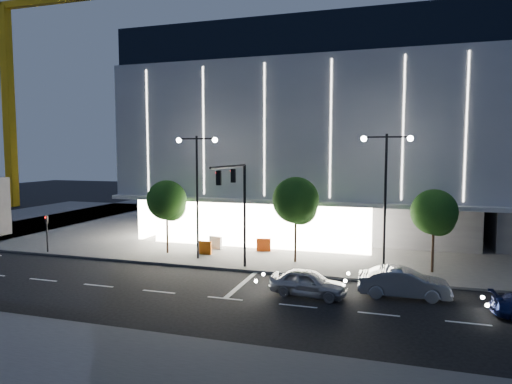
{
  "coord_description": "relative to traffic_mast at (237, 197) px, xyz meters",
  "views": [
    {
      "loc": [
        10.68,
        -23.86,
        7.9
      ],
      "look_at": [
        1.06,
        7.17,
        5.0
      ],
      "focal_mm": 32.0,
      "sensor_mm": 36.0,
      "label": 1
    }
  ],
  "objects": [
    {
      "name": "ground",
      "position": [
        -1.0,
        -3.34,
        -5.03
      ],
      "size": [
        160.0,
        160.0,
        0.0
      ],
      "primitive_type": "plane",
      "color": "black",
      "rests_on": "ground"
    },
    {
      "name": "sidewalk_museum",
      "position": [
        4.0,
        20.66,
        -4.95
      ],
      "size": [
        70.0,
        40.0,
        0.15
      ],
      "primitive_type": "cube",
      "color": "#474747",
      "rests_on": "ground"
    },
    {
      "name": "museum",
      "position": [
        1.98,
        18.97,
        4.25
      ],
      "size": [
        30.0,
        25.8,
        18.0
      ],
      "color": "#4C4C51",
      "rests_on": "ground"
    },
    {
      "name": "traffic_mast",
      "position": [
        0.0,
        0.0,
        0.0
      ],
      "size": [
        0.33,
        5.89,
        7.07
      ],
      "color": "black",
      "rests_on": "ground"
    },
    {
      "name": "street_lamp_west",
      "position": [
        -4.0,
        2.66,
        0.93
      ],
      "size": [
        3.16,
        0.36,
        9.0
      ],
      "color": "black",
      "rests_on": "ground"
    },
    {
      "name": "street_lamp_east",
      "position": [
        9.0,
        2.66,
        0.93
      ],
      "size": [
        3.16,
        0.36,
        9.0
      ],
      "color": "black",
      "rests_on": "ground"
    },
    {
      "name": "ped_signal_far",
      "position": [
        -16.0,
        1.16,
        -3.14
      ],
      "size": [
        0.22,
        0.24,
        3.0
      ],
      "color": "black",
      "rests_on": "ground"
    },
    {
      "name": "tower_crane",
      "position": [
        -41.92,
        24.66,
        15.48
      ],
      "size": [
        32.0,
        2.0,
        28.5
      ],
      "color": "gold",
      "rests_on": "ground"
    },
    {
      "name": "tree_left",
      "position": [
        -6.97,
        3.68,
        -0.99
      ],
      "size": [
        3.02,
        3.02,
        5.72
      ],
      "color": "black",
      "rests_on": "ground"
    },
    {
      "name": "tree_mid",
      "position": [
        3.03,
        3.68,
        -0.69
      ],
      "size": [
        3.25,
        3.25,
        6.15
      ],
      "color": "black",
      "rests_on": "ground"
    },
    {
      "name": "tree_right",
      "position": [
        12.03,
        3.68,
        -1.14
      ],
      "size": [
        2.91,
        2.91,
        5.51
      ],
      "color": "black",
      "rests_on": "ground"
    },
    {
      "name": "car_lead",
      "position": [
        5.19,
        -3.04,
        -4.3
      ],
      "size": [
        4.43,
        2.22,
        1.45
      ],
      "primitive_type": "imported",
      "rotation": [
        0.0,
        0.0,
        1.45
      ],
      "color": "#A4A6AB",
      "rests_on": "ground"
    },
    {
      "name": "car_second",
      "position": [
        10.17,
        -1.74,
        -4.24
      ],
      "size": [
        4.89,
        1.92,
        1.58
      ],
      "primitive_type": "imported",
      "rotation": [
        0.0,
        0.0,
        1.62
      ],
      "color": "#ACB0B4",
      "rests_on": "ground"
    },
    {
      "name": "barrier_a",
      "position": [
        -4.07,
        4.02,
        -4.38
      ],
      "size": [
        1.1,
        0.26,
        1.0
      ],
      "primitive_type": "cube",
      "rotation": [
        0.0,
        0.0,
        0.01
      ],
      "color": "#C9560B",
      "rests_on": "sidewalk_museum"
    },
    {
      "name": "barrier_c",
      "position": [
        -0.1,
        6.33,
        -4.38
      ],
      "size": [
        1.13,
        0.5,
        1.0
      ],
      "primitive_type": "cube",
      "rotation": [
        0.0,
        0.0,
        0.23
      ],
      "color": "#C5390A",
      "rests_on": "sidewalk_museum"
    },
    {
      "name": "barrier_d",
      "position": [
        -4.01,
        6.09,
        -4.38
      ],
      "size": [
        1.13,
        0.5,
        1.0
      ],
      "primitive_type": "cube",
      "rotation": [
        0.0,
        0.0,
        -0.24
      ],
      "color": "white",
      "rests_on": "sidewalk_museum"
    }
  ]
}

